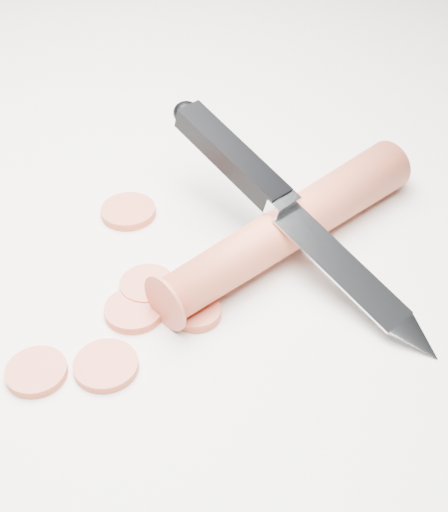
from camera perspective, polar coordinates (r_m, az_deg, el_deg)
The scene contains 9 objects.
ground at distance 0.49m, azimuth -4.72°, elevation -0.10°, with size 2.40×2.40×0.00m, color silver.
carrot at distance 0.49m, azimuth 5.32°, elevation 2.41°, with size 0.03×0.03×0.22m, color #C84E31.
carrot_slice_1 at distance 0.42m, azimuth -9.43°, elevation -8.64°, with size 0.04×0.04×0.01m, color #C25139.
carrot_slice_2 at distance 0.45m, azimuth -7.20°, elevation -4.33°, with size 0.04×0.04×0.01m, color #C25139.
carrot_slice_3 at distance 0.45m, azimuth -2.23°, elevation -4.51°, with size 0.03×0.03×0.01m, color #C25139.
carrot_slice_4 at distance 0.46m, azimuth -6.16°, elevation -2.39°, with size 0.04×0.04×0.01m, color #C25139.
carrot_slice_5 at distance 0.53m, azimuth -7.66°, elevation 3.56°, with size 0.04×0.04×0.01m, color #C25139.
carrot_slice_6 at distance 0.43m, azimuth -14.78°, elevation -8.94°, with size 0.04×0.04×0.01m, color #C25139.
kitchen_knife at distance 0.46m, azimuth 5.90°, elevation 3.27°, with size 0.24×0.08×0.08m, color silver, non-canonical shape.
Camera 1 is at (0.24, -0.28, 0.32)m, focal length 50.00 mm.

